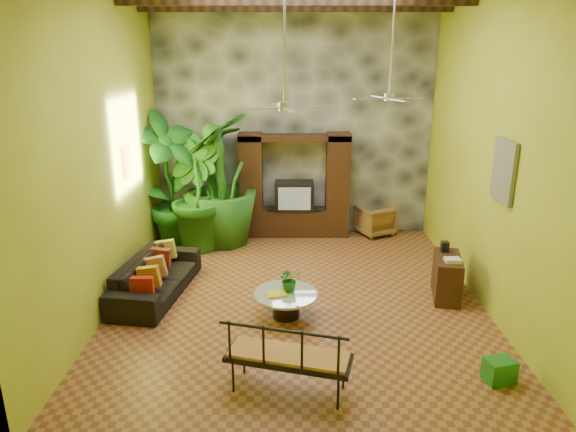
{
  "coord_description": "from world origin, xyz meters",
  "views": [
    {
      "loc": [
        -0.18,
        -7.83,
        3.91
      ],
      "look_at": [
        -0.15,
        0.2,
        1.37
      ],
      "focal_mm": 32.0,
      "sensor_mm": 36.0,
      "label": 1
    }
  ],
  "objects_px": {
    "side_console": "(447,277)",
    "sofa": "(156,276)",
    "tall_plant_b": "(194,194)",
    "green_bin": "(499,370)",
    "entertainment_center": "(294,193)",
    "ceiling_fan_front": "(285,92)",
    "ceiling_fan_back": "(390,85)",
    "wicker_armchair": "(375,220)",
    "iron_bench": "(289,355)",
    "coffee_table": "(286,301)",
    "tall_plant_c": "(221,180)",
    "tall_plant_a": "(168,180)"
  },
  "relations": [
    {
      "from": "side_console",
      "to": "sofa",
      "type": "bearing_deg",
      "value": -170.23
    },
    {
      "from": "sofa",
      "to": "tall_plant_b",
      "type": "bearing_deg",
      "value": 0.57
    },
    {
      "from": "tall_plant_b",
      "to": "sofa",
      "type": "bearing_deg",
      "value": -98.09
    },
    {
      "from": "side_console",
      "to": "tall_plant_b",
      "type": "bearing_deg",
      "value": 164.1
    },
    {
      "from": "side_console",
      "to": "green_bin",
      "type": "relative_size",
      "value": 2.56
    },
    {
      "from": "sofa",
      "to": "green_bin",
      "type": "height_order",
      "value": "sofa"
    },
    {
      "from": "entertainment_center",
      "to": "green_bin",
      "type": "xyz_separation_m",
      "value": [
        2.48,
        -5.47,
        -0.81
      ]
    },
    {
      "from": "ceiling_fan_front",
      "to": "tall_plant_b",
      "type": "xyz_separation_m",
      "value": [
        -1.86,
        2.74,
        -2.23
      ]
    },
    {
      "from": "ceiling_fan_back",
      "to": "wicker_armchair",
      "type": "distance_m",
      "value": 3.64
    },
    {
      "from": "ceiling_fan_back",
      "to": "sofa",
      "type": "xyz_separation_m",
      "value": [
        -3.98,
        -1.08,
        -3.08
      ]
    },
    {
      "from": "ceiling_fan_front",
      "to": "side_console",
      "type": "height_order",
      "value": "ceiling_fan_front"
    },
    {
      "from": "sofa",
      "to": "iron_bench",
      "type": "xyz_separation_m",
      "value": [
        2.23,
        -2.71,
        0.21
      ]
    },
    {
      "from": "tall_plant_b",
      "to": "ceiling_fan_back",
      "type": "bearing_deg",
      "value": -17.27
    },
    {
      "from": "wicker_armchair",
      "to": "side_console",
      "type": "bearing_deg",
      "value": 77.21
    },
    {
      "from": "tall_plant_b",
      "to": "iron_bench",
      "type": "xyz_separation_m",
      "value": [
        1.91,
        -4.92,
        -0.63
      ]
    },
    {
      "from": "tall_plant_b",
      "to": "coffee_table",
      "type": "bearing_deg",
      "value": -57.93
    },
    {
      "from": "wicker_armchair",
      "to": "coffee_table",
      "type": "distance_m",
      "value": 4.31
    },
    {
      "from": "entertainment_center",
      "to": "tall_plant_b",
      "type": "bearing_deg",
      "value": -158.89
    },
    {
      "from": "tall_plant_b",
      "to": "tall_plant_c",
      "type": "relative_size",
      "value": 0.84
    },
    {
      "from": "entertainment_center",
      "to": "green_bin",
      "type": "bearing_deg",
      "value": -65.65
    },
    {
      "from": "tall_plant_a",
      "to": "green_bin",
      "type": "distance_m",
      "value": 7.15
    },
    {
      "from": "tall_plant_b",
      "to": "tall_plant_c",
      "type": "height_order",
      "value": "tall_plant_c"
    },
    {
      "from": "iron_bench",
      "to": "side_console",
      "type": "relative_size",
      "value": 1.75
    },
    {
      "from": "wicker_armchair",
      "to": "green_bin",
      "type": "height_order",
      "value": "wicker_armchair"
    },
    {
      "from": "coffee_table",
      "to": "iron_bench",
      "type": "height_order",
      "value": "iron_bench"
    },
    {
      "from": "entertainment_center",
      "to": "coffee_table",
      "type": "bearing_deg",
      "value": -92.76
    },
    {
      "from": "wicker_armchair",
      "to": "side_console",
      "type": "distance_m",
      "value": 3.22
    },
    {
      "from": "tall_plant_c",
      "to": "coffee_table",
      "type": "bearing_deg",
      "value": -67.47
    },
    {
      "from": "ceiling_fan_back",
      "to": "wicker_armchair",
      "type": "bearing_deg",
      "value": 83.46
    },
    {
      "from": "green_bin",
      "to": "wicker_armchair",
      "type": "bearing_deg",
      "value": 96.78
    },
    {
      "from": "sofa",
      "to": "tall_plant_b",
      "type": "relative_size",
      "value": 0.95
    },
    {
      "from": "sofa",
      "to": "ceiling_fan_front",
      "type": "bearing_deg",
      "value": -94.88
    },
    {
      "from": "entertainment_center",
      "to": "wicker_armchair",
      "type": "xyz_separation_m",
      "value": [
        1.82,
        0.01,
        -0.63
      ]
    },
    {
      "from": "coffee_table",
      "to": "ceiling_fan_back",
      "type": "bearing_deg",
      "value": 46.27
    },
    {
      "from": "ceiling_fan_front",
      "to": "coffee_table",
      "type": "relative_size",
      "value": 1.87
    },
    {
      "from": "sofa",
      "to": "coffee_table",
      "type": "bearing_deg",
      "value": -101.09
    },
    {
      "from": "wicker_armchair",
      "to": "side_console",
      "type": "relative_size",
      "value": 0.81
    },
    {
      "from": "green_bin",
      "to": "tall_plant_a",
      "type": "bearing_deg",
      "value": 136.4
    },
    {
      "from": "tall_plant_b",
      "to": "green_bin",
      "type": "distance_m",
      "value": 6.59
    },
    {
      "from": "entertainment_center",
      "to": "ceiling_fan_front",
      "type": "relative_size",
      "value": 1.29
    },
    {
      "from": "coffee_table",
      "to": "side_console",
      "type": "bearing_deg",
      "value": 13.88
    },
    {
      "from": "ceiling_fan_front",
      "to": "sofa",
      "type": "bearing_deg",
      "value": 166.46
    },
    {
      "from": "entertainment_center",
      "to": "coffee_table",
      "type": "relative_size",
      "value": 2.42
    },
    {
      "from": "tall_plant_a",
      "to": "ceiling_fan_front",
      "type": "bearing_deg",
      "value": -50.33
    },
    {
      "from": "tall_plant_a",
      "to": "side_console",
      "type": "relative_size",
      "value": 3.17
    },
    {
      "from": "tall_plant_b",
      "to": "ceiling_fan_front",
      "type": "bearing_deg",
      "value": -55.76
    },
    {
      "from": "wicker_armchair",
      "to": "iron_bench",
      "type": "height_order",
      "value": "iron_bench"
    },
    {
      "from": "tall_plant_c",
      "to": "iron_bench",
      "type": "xyz_separation_m",
      "value": [
        1.4,
        -5.21,
        -0.85
      ]
    },
    {
      "from": "coffee_table",
      "to": "iron_bench",
      "type": "bearing_deg",
      "value": -89.05
    },
    {
      "from": "entertainment_center",
      "to": "green_bin",
      "type": "relative_size",
      "value": 6.84
    }
  ]
}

